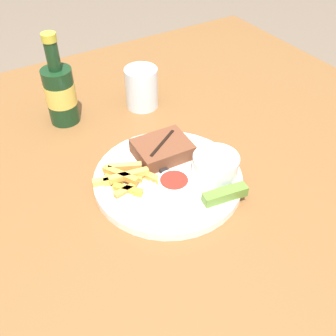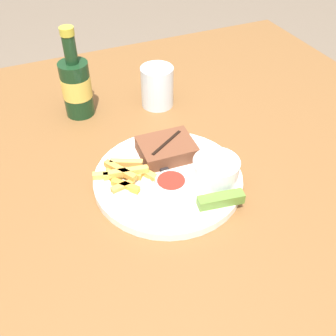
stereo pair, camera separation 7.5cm
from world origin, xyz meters
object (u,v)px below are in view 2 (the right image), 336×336
(dinner_plate, at_px, (168,179))
(coleslaw_cup, at_px, (216,169))
(steak_portion, at_px, (167,149))
(fork_utensil, at_px, (132,188))
(dipping_sauce_cup, at_px, (171,185))
(drinking_glass, at_px, (157,87))
(knife_utensil, at_px, (160,164))
(pickle_spear, at_px, (221,200))
(beer_bottle, at_px, (76,85))

(dinner_plate, bearing_deg, coleslaw_cup, -30.02)
(steak_portion, xyz_separation_m, fork_utensil, (-0.10, -0.07, -0.01))
(coleslaw_cup, distance_m, dipping_sauce_cup, 0.09)
(fork_utensil, xyz_separation_m, drinking_glass, (0.16, 0.28, 0.03))
(coleslaw_cup, xyz_separation_m, knife_utensil, (-0.08, 0.08, -0.02))
(pickle_spear, distance_m, beer_bottle, 0.44)
(pickle_spear, distance_m, fork_utensil, 0.17)
(steak_portion, bearing_deg, drinking_glass, 72.57)
(dipping_sauce_cup, bearing_deg, pickle_spear, -43.77)
(pickle_spear, xyz_separation_m, knife_utensil, (-0.06, 0.14, -0.01))
(dinner_plate, relative_size, beer_bottle, 1.36)
(coleslaw_cup, relative_size, pickle_spear, 1.01)
(dinner_plate, xyz_separation_m, steak_portion, (0.02, 0.06, 0.02))
(pickle_spear, height_order, knife_utensil, pickle_spear)
(dinner_plate, distance_m, pickle_spear, 0.12)
(steak_portion, distance_m, dipping_sauce_cup, 0.10)
(steak_portion, distance_m, fork_utensil, 0.12)
(steak_portion, bearing_deg, dipping_sauce_cup, -108.90)
(dinner_plate, distance_m, drinking_glass, 0.29)
(dinner_plate, distance_m, knife_utensil, 0.04)
(pickle_spear, bearing_deg, steak_portion, 101.68)
(coleslaw_cup, height_order, pickle_spear, coleslaw_cup)
(pickle_spear, relative_size, beer_bottle, 0.41)
(coleslaw_cup, bearing_deg, beer_bottle, 116.34)
(knife_utensil, relative_size, drinking_glass, 1.67)
(pickle_spear, relative_size, fork_utensil, 0.65)
(fork_utensil, bearing_deg, dipping_sauce_cup, -32.28)
(fork_utensil, bearing_deg, drinking_glass, 54.50)
(fork_utensil, height_order, drinking_glass, drinking_glass)
(coleslaw_cup, bearing_deg, knife_utensil, 134.88)
(steak_portion, distance_m, pickle_spear, 0.17)
(coleslaw_cup, distance_m, knife_utensil, 0.11)
(steak_portion, height_order, dipping_sauce_cup, steak_portion)
(dinner_plate, distance_m, fork_utensil, 0.08)
(dinner_plate, bearing_deg, pickle_spear, -61.53)
(steak_portion, xyz_separation_m, coleslaw_cup, (0.06, -0.10, 0.01))
(dipping_sauce_cup, bearing_deg, drinking_glass, 72.10)
(dinner_plate, distance_m, beer_bottle, 0.33)
(dinner_plate, height_order, pickle_spear, pickle_spear)
(dinner_plate, xyz_separation_m, knife_utensil, (-0.00, 0.03, 0.01))
(dipping_sauce_cup, height_order, drinking_glass, drinking_glass)
(dinner_plate, relative_size, pickle_spear, 3.32)
(coleslaw_cup, distance_m, drinking_glass, 0.32)
(coleslaw_cup, distance_m, pickle_spear, 0.07)
(pickle_spear, bearing_deg, drinking_glass, 85.11)
(steak_portion, xyz_separation_m, beer_bottle, (-0.12, 0.25, 0.04))
(dinner_plate, relative_size, fork_utensil, 2.14)
(steak_portion, bearing_deg, coleslaw_cup, -62.16)
(beer_bottle, bearing_deg, dipping_sauce_cup, -76.17)
(knife_utensil, bearing_deg, fork_utensil, 112.13)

